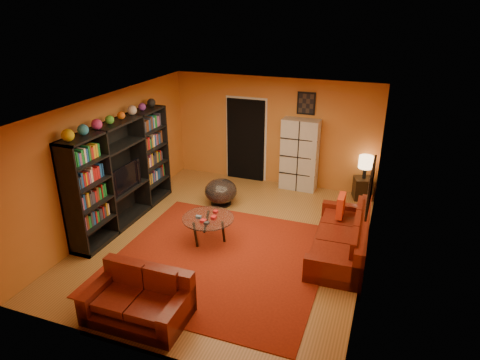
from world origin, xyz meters
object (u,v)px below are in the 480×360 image
(bowl_chair, at_px, (221,191))
(table_lamp, at_px, (366,163))
(tv, at_px, (122,177))
(storage_cabinet, at_px, (300,155))
(entertainment_unit, at_px, (122,173))
(sofa, at_px, (345,239))
(coffee_table, at_px, (208,220))
(loveseat, at_px, (141,298))
(side_table, at_px, (363,188))

(bowl_chair, relative_size, table_lamp, 1.36)
(tv, xyz_separation_m, storage_cabinet, (2.93, 2.88, -0.13))
(entertainment_unit, bearing_deg, sofa, 3.70)
(entertainment_unit, xyz_separation_m, coffee_table, (1.95, -0.19, -0.61))
(loveseat, distance_m, coffee_table, 2.23)
(sofa, xyz_separation_m, side_table, (0.08, 2.46, -0.03))
(entertainment_unit, relative_size, loveseat, 2.08)
(entertainment_unit, relative_size, side_table, 6.00)
(entertainment_unit, relative_size, storage_cabinet, 1.75)
(coffee_table, relative_size, storage_cabinet, 0.57)
(tv, relative_size, sofa, 0.40)
(bowl_chair, xyz_separation_m, table_lamp, (2.93, 1.41, 0.56))
(entertainment_unit, xyz_separation_m, loveseat, (1.87, -2.42, -0.76))
(entertainment_unit, xyz_separation_m, tv, (0.05, -0.08, -0.06))
(storage_cabinet, height_order, bowl_chair, storage_cabinet)
(loveseat, bearing_deg, table_lamp, -27.42)
(bowl_chair, bearing_deg, entertainment_unit, -139.28)
(loveseat, xyz_separation_m, bowl_chair, (-0.31, 3.76, 0.03))
(loveseat, bearing_deg, tv, 37.40)
(sofa, relative_size, bowl_chair, 3.21)
(tv, bearing_deg, sofa, -85.21)
(sofa, relative_size, coffee_table, 2.38)
(sofa, distance_m, table_lamp, 2.54)
(tv, xyz_separation_m, coffee_table, (1.90, -0.11, -0.54))
(tv, height_order, table_lamp, tv)
(tv, distance_m, coffee_table, 1.98)
(sofa, relative_size, side_table, 4.62)
(entertainment_unit, distance_m, table_lamp, 5.27)
(entertainment_unit, xyz_separation_m, bowl_chair, (1.56, 1.34, -0.74))
(side_table, bearing_deg, tv, -147.51)
(tv, bearing_deg, entertainment_unit, 31.94)
(loveseat, relative_size, coffee_table, 1.49)
(coffee_table, distance_m, table_lamp, 3.92)
(loveseat, distance_m, table_lamp, 5.83)
(entertainment_unit, distance_m, tv, 0.11)
(bowl_chair, bearing_deg, tv, -136.70)
(sofa, xyz_separation_m, storage_cabinet, (-1.44, 2.51, 0.57))
(entertainment_unit, relative_size, sofa, 1.30)
(table_lamp, bearing_deg, side_table, 0.00)
(bowl_chair, bearing_deg, side_table, 25.62)
(bowl_chair, bearing_deg, storage_cabinet, 45.81)
(coffee_table, height_order, side_table, side_table)
(storage_cabinet, distance_m, bowl_chair, 2.10)
(storage_cabinet, relative_size, side_table, 3.43)
(loveseat, xyz_separation_m, coffee_table, (0.07, 2.22, 0.16))
(coffee_table, xyz_separation_m, table_lamp, (2.55, 2.94, 0.43))
(tv, bearing_deg, coffee_table, -93.45)
(entertainment_unit, bearing_deg, loveseat, -52.25)
(side_table, bearing_deg, loveseat, -116.88)
(entertainment_unit, bearing_deg, tv, -58.06)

